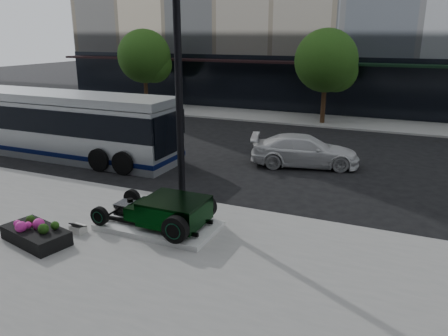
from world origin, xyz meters
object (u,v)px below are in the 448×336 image
at_px(lamppost, 179,100).
at_px(transit_bus, 57,124).
at_px(flower_planter, 36,234).
at_px(white_sedan, 305,151).
at_px(hot_rod, 168,211).

relative_size(lamppost, transit_bus, 0.62).
bearing_deg(transit_bus, flower_planter, -50.02).
distance_m(transit_bus, white_sedan, 11.38).
bearing_deg(flower_planter, lamppost, 57.24).
relative_size(flower_planter, transit_bus, 0.17).
bearing_deg(transit_bus, hot_rod, -30.35).
distance_m(hot_rod, flower_planter, 3.56).
distance_m(flower_planter, transit_bus, 9.72).
bearing_deg(hot_rod, flower_planter, -144.01).
distance_m(hot_rod, lamppost, 3.35).
xyz_separation_m(hot_rod, transit_bus, (-9.07, 5.31, 0.79)).
distance_m(lamppost, white_sedan, 7.55).
height_order(lamppost, transit_bus, lamppost).
height_order(hot_rod, flower_planter, hot_rod).
bearing_deg(lamppost, white_sedan, 70.08).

